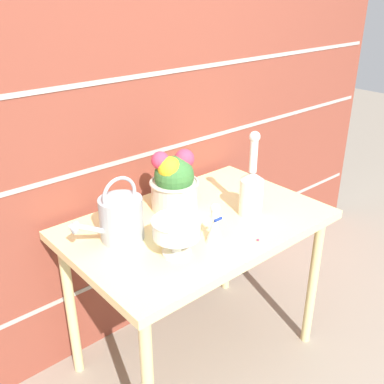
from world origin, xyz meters
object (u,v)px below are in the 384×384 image
at_px(glass_decanter, 252,189).
at_px(flower_planter, 175,182).
at_px(watering_can, 120,218).
at_px(figurine_vase, 215,227).
at_px(crystal_pedestal_bowl, 176,230).

bearing_deg(glass_decanter, flower_planter, 129.97).
xyz_separation_m(watering_can, figurine_vase, (0.26, -0.25, -0.03)).
height_order(flower_planter, glass_decanter, glass_decanter).
distance_m(crystal_pedestal_bowl, glass_decanter, 0.44).
bearing_deg(watering_can, crystal_pedestal_bowl, -67.48).
bearing_deg(figurine_vase, watering_can, 135.32).
bearing_deg(crystal_pedestal_bowl, watering_can, 112.52).
bearing_deg(watering_can, flower_planter, 11.78).
bearing_deg(flower_planter, crystal_pedestal_bowl, -127.83).
height_order(watering_can, crystal_pedestal_bowl, watering_can).
distance_m(crystal_pedestal_bowl, figurine_vase, 0.17).
xyz_separation_m(flower_planter, figurine_vase, (-0.06, -0.32, -0.06)).
relative_size(crystal_pedestal_bowl, flower_planter, 0.68).
bearing_deg(crystal_pedestal_bowl, figurine_vase, -10.05).
relative_size(crystal_pedestal_bowl, glass_decanter, 0.50).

